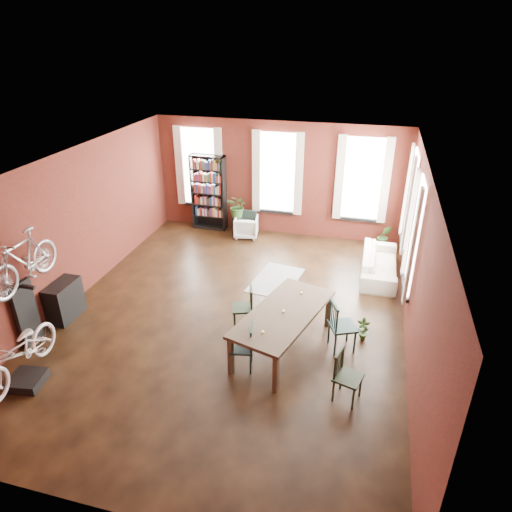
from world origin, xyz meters
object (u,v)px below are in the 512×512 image
(bookshelf, at_px, (209,193))
(white_armchair, at_px, (246,226))
(dining_chair_a, at_px, (242,347))
(console_table, at_px, (64,300))
(bike_trainer, at_px, (27,380))
(plant_stand, at_px, (238,225))
(dining_chair_c, at_px, (348,377))
(cream_sofa, at_px, (380,260))
(bicycle_floor, at_px, (13,332))
(dining_table, at_px, (283,330))
(dining_chair_d, at_px, (343,326))
(dining_chair_b, at_px, (242,308))

(bookshelf, height_order, white_armchair, bookshelf)
(dining_chair_a, bearing_deg, console_table, -110.68)
(bike_trainer, relative_size, plant_stand, 1.05)
(dining_chair_c, height_order, bookshelf, bookshelf)
(cream_sofa, distance_m, bicycle_floor, 7.87)
(white_armchair, distance_m, plant_stand, 0.33)
(dining_table, height_order, white_armchair, dining_table)
(dining_chair_a, relative_size, cream_sofa, 0.42)
(dining_chair_d, height_order, bicycle_floor, bicycle_floor)
(dining_chair_c, xyz_separation_m, cream_sofa, (0.42, 4.40, -0.04))
(dining_chair_d, relative_size, bicycle_floor, 0.54)
(dining_chair_b, height_order, white_armchair, dining_chair_b)
(white_armchair, relative_size, plant_stand, 1.28)
(dining_table, bearing_deg, dining_chair_d, 30.38)
(dining_chair_b, distance_m, cream_sofa, 3.89)
(dining_chair_a, bearing_deg, bike_trainer, -80.78)
(dining_table, distance_m, cream_sofa, 3.75)
(console_table, distance_m, bicycle_floor, 2.09)
(cream_sofa, xyz_separation_m, bike_trainer, (-5.67, -5.42, -0.33))
(cream_sofa, bearing_deg, bookshelf, 71.05)
(cream_sofa, bearing_deg, bicycle_floor, 133.60)
(dining_chair_c, xyz_separation_m, bicycle_floor, (-5.26, -1.01, 0.62))
(dining_chair_a, xyz_separation_m, bookshelf, (-2.68, 5.79, 0.66))
(dining_chair_a, bearing_deg, cream_sofa, 138.70)
(dining_chair_d, bearing_deg, bicycle_floor, 90.05)
(cream_sofa, bearing_deg, dining_chair_b, 137.94)
(console_table, bearing_deg, dining_chair_d, 4.17)
(dining_chair_a, xyz_separation_m, plant_stand, (-1.74, 5.59, -0.18))
(dining_chair_b, height_order, dining_chair_c, dining_chair_c)
(console_table, bearing_deg, dining_chair_b, 9.62)
(dining_table, relative_size, console_table, 2.90)
(plant_stand, xyz_separation_m, bicycle_floor, (-1.66, -6.91, 0.81))
(console_table, relative_size, plant_stand, 1.55)
(console_table, relative_size, bicycle_floor, 0.44)
(plant_stand, bearing_deg, dining_table, -64.37)
(white_armchair, bearing_deg, bicycle_floor, 64.63)
(dining_chair_c, relative_size, bicycle_floor, 0.49)
(dining_table, bearing_deg, bike_trainer, -136.07)
(dining_chair_b, distance_m, dining_chair_c, 2.66)
(white_armchair, relative_size, cream_sofa, 0.32)
(dining_chair_b, relative_size, console_table, 1.10)
(cream_sofa, relative_size, bicycle_floor, 1.14)
(dining_table, distance_m, console_table, 4.55)
(bookshelf, distance_m, console_table, 5.40)
(dining_chair_c, bearing_deg, dining_chair_b, 71.66)
(dining_chair_a, xyz_separation_m, white_armchair, (-1.46, 5.45, -0.11))
(dining_chair_a, xyz_separation_m, cream_sofa, (2.27, 4.09, -0.03))
(dining_chair_b, xyz_separation_m, bicycle_floor, (-3.07, -2.52, 0.63))
(white_armchair, distance_m, console_table, 5.46)
(dining_chair_b, distance_m, dining_chair_d, 1.99)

